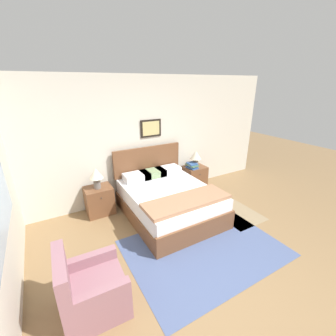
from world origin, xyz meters
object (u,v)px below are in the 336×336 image
(armchair, at_px, (90,291))
(table_lamp_near_window, at_px, (96,175))
(table_lamp_by_door, at_px, (196,156))
(nightstand_near_window, at_px, (99,200))
(nightstand_by_door, at_px, (194,177))
(bed, at_px, (168,200))

(armchair, distance_m, table_lamp_near_window, 2.15)
(table_lamp_near_window, relative_size, table_lamp_by_door, 1.00)
(nightstand_near_window, relative_size, nightstand_by_door, 1.00)
(nightstand_by_door, relative_size, table_lamp_by_door, 1.37)
(bed, relative_size, nightstand_near_window, 3.47)
(nightstand_by_door, bearing_deg, table_lamp_by_door, -104.21)
(armchair, bearing_deg, bed, 128.65)
(nightstand_near_window, xyz_separation_m, table_lamp_near_window, (-0.01, -0.02, 0.54))
(bed, bearing_deg, nightstand_near_window, 148.04)
(table_lamp_by_door, bearing_deg, armchair, -145.39)
(nightstand_near_window, xyz_separation_m, nightstand_by_door, (2.30, 0.00, 0.00))
(armchair, distance_m, table_lamp_by_door, 3.56)
(bed, height_order, table_lamp_near_window, bed)
(armchair, distance_m, nightstand_by_door, 3.53)
(bed, bearing_deg, table_lamp_by_door, 31.44)
(table_lamp_near_window, bearing_deg, nightstand_near_window, 66.56)
(bed, bearing_deg, table_lamp_near_window, 148.82)
(bed, distance_m, table_lamp_near_window, 1.44)
(armchair, height_order, nightstand_by_door, armchair)
(nightstand_near_window, height_order, table_lamp_near_window, table_lamp_near_window)
(armchair, relative_size, nightstand_by_door, 1.49)
(nightstand_near_window, bearing_deg, bed, -31.96)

